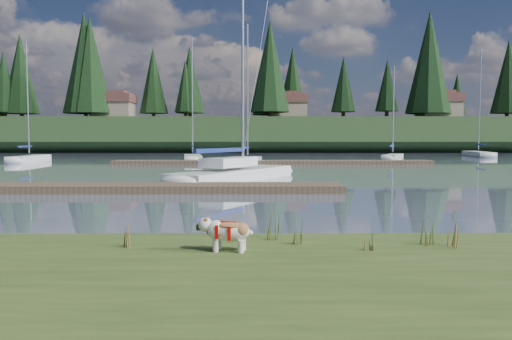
{
  "coord_description": "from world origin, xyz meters",
  "views": [
    {
      "loc": [
        0.48,
        -10.76,
        2.13
      ],
      "look_at": [
        0.53,
        -0.5,
        1.47
      ],
      "focal_mm": 35.0,
      "sensor_mm": 36.0,
      "label": 1
    }
  ],
  "objects": [
    {
      "name": "sailboat_main",
      "position": [
        -0.1,
        14.91,
        0.42
      ],
      "size": [
        6.76,
        9.84,
        14.51
      ],
      "rotation": [
        0.0,
        0.0,
        1.05
      ],
      "color": "white",
      "rests_on": "ground"
    },
    {
      "name": "sailboat_bg_1",
      "position": [
        -5.19,
        35.7,
        0.33
      ],
      "size": [
        2.53,
        7.72,
        11.37
      ],
      "rotation": [
        0.0,
        0.0,
        1.71
      ],
      "color": "white",
      "rests_on": "ground"
    },
    {
      "name": "weed_5",
      "position": [
        3.74,
        -2.71,
        0.59
      ],
      "size": [
        0.17,
        0.14,
        0.56
      ],
      "color": "#475B23",
      "rests_on": "bank"
    },
    {
      "name": "conifer_2",
      "position": [
        -25.0,
        68.0,
        13.54
      ],
      "size": [
        6.6,
        6.6,
        16.05
      ],
      "color": "#382619",
      "rests_on": "ridge"
    },
    {
      "name": "bulldog",
      "position": [
        0.07,
        -2.97,
        0.68
      ],
      "size": [
        0.89,
        0.44,
        0.52
      ],
      "rotation": [
        0.0,
        0.0,
        3.0
      ],
      "color": "silver",
      "rests_on": "bank"
    },
    {
      "name": "house_2",
      "position": [
        30.0,
        69.0,
        7.31
      ],
      "size": [
        6.3,
        5.3,
        4.65
      ],
      "color": "gray",
      "rests_on": "ridge"
    },
    {
      "name": "conifer_1",
      "position": [
        -40.0,
        71.0,
        11.28
      ],
      "size": [
        4.4,
        4.4,
        11.3
      ],
      "color": "#382619",
      "rests_on": "ridge"
    },
    {
      "name": "ground",
      "position": [
        0.0,
        30.0,
        0.0
      ],
      "size": [
        200.0,
        200.0,
        0.0
      ],
      "primitive_type": "plane",
      "color": "slate",
      "rests_on": "ground"
    },
    {
      "name": "dock_far",
      "position": [
        2.0,
        30.0,
        0.15
      ],
      "size": [
        26.0,
        2.2,
        0.3
      ],
      "primitive_type": "cube",
      "color": "#4C3D2C",
      "rests_on": "ground"
    },
    {
      "name": "weed_2",
      "position": [
        3.38,
        -2.57,
        0.61
      ],
      "size": [
        0.17,
        0.14,
        0.62
      ],
      "color": "#475B23",
      "rests_on": "bank"
    },
    {
      "name": "ridge",
      "position": [
        0.0,
        73.0,
        2.5
      ],
      "size": [
        200.0,
        20.0,
        5.0
      ],
      "primitive_type": "cube",
      "color": "#1E3218",
      "rests_on": "ground"
    },
    {
      "name": "conifer_7",
      "position": [
        42.0,
        71.0,
        12.19
      ],
      "size": [
        5.28,
        5.28,
        13.2
      ],
      "color": "#382619",
      "rests_on": "ridge"
    },
    {
      "name": "house_0",
      "position": [
        -22.0,
        70.0,
        7.31
      ],
      "size": [
        6.3,
        5.3,
        4.65
      ],
      "color": "gray",
      "rests_on": "ridge"
    },
    {
      "name": "dock_near",
      "position": [
        -4.0,
        9.0,
        0.15
      ],
      "size": [
        16.0,
        2.0,
        0.3
      ],
      "primitive_type": "cube",
      "color": "#4C3D2C",
      "rests_on": "ground"
    },
    {
      "name": "weed_3",
      "position": [
        -1.64,
        -2.72,
        0.63
      ],
      "size": [
        0.17,
        0.14,
        0.66
      ],
      "color": "#475B23",
      "rests_on": "bank"
    },
    {
      "name": "sailboat_bg_2",
      "position": [
        0.1,
        29.59,
        0.33
      ],
      "size": [
        2.43,
        7.53,
        11.18
      ],
      "rotation": [
        0.0,
        0.0,
        1.44
      ],
      "color": "white",
      "rests_on": "ground"
    },
    {
      "name": "sailboat_bg_5",
      "position": [
        26.81,
        47.88,
        0.32
      ],
      "size": [
        3.1,
        9.05,
        12.6
      ],
      "rotation": [
        0.0,
        0.0,
        1.42
      ],
      "color": "white",
      "rests_on": "ground"
    },
    {
      "name": "sailboat_bg_0",
      "position": [
        -19.61,
        34.54,
        0.32
      ],
      "size": [
        1.71,
        7.45,
        10.8
      ],
      "rotation": [
        0.0,
        0.0,
        1.61
      ],
      "color": "white",
      "rests_on": "ground"
    },
    {
      "name": "mud_lip",
      "position": [
        0.0,
        -1.6,
        0.07
      ],
      "size": [
        60.0,
        0.5,
        0.14
      ],
      "primitive_type": "cube",
      "color": "#33281C",
      "rests_on": "ground"
    },
    {
      "name": "conifer_5",
      "position": [
        15.0,
        70.0,
        10.83
      ],
      "size": [
        3.96,
        3.96,
        10.35
      ],
      "color": "#382619",
      "rests_on": "ridge"
    },
    {
      "name": "sailboat_bg_4",
      "position": [
        14.13,
        37.67,
        0.33
      ],
      "size": [
        3.65,
        5.95,
        9.11
      ],
      "rotation": [
        0.0,
        0.0,
        1.13
      ],
      "color": "white",
      "rests_on": "ground"
    },
    {
      "name": "conifer_4",
      "position": [
        3.0,
        66.0,
        13.09
      ],
      "size": [
        6.16,
        6.16,
        15.1
      ],
      "color": "#382619",
      "rests_on": "ridge"
    },
    {
      "name": "bank",
      "position": [
        0.0,
        -6.0,
        0.17
      ],
      "size": [
        60.0,
        9.0,
        0.35
      ],
      "primitive_type": "cube",
      "color": "#3D4F1F",
      "rests_on": "ground"
    },
    {
      "name": "weed_1",
      "position": [
        1.2,
        -2.5,
        0.56
      ],
      "size": [
        0.17,
        0.14,
        0.51
      ],
      "color": "#475B23",
      "rests_on": "bank"
    },
    {
      "name": "weed_4",
      "position": [
        2.33,
        -2.98,
        0.52
      ],
      "size": [
        0.17,
        0.14,
        0.4
      ],
      "color": "#475B23",
      "rests_on": "bank"
    },
    {
      "name": "weed_0",
      "position": [
        0.86,
        -2.12,
        0.63
      ],
      "size": [
        0.17,
        0.14,
        0.67
      ],
      "color": "#475B23",
      "rests_on": "bank"
    },
    {
      "name": "conifer_3",
      "position": [
        -10.0,
        72.0,
        11.74
      ],
      "size": [
        4.84,
        4.84,
        12.25
      ],
      "color": "#382619",
      "rests_on": "ridge"
    },
    {
      "name": "conifer_6",
      "position": [
        28.0,
        68.0,
        13.99
      ],
      "size": [
        7.04,
        7.04,
        17.0
      ],
      "color": "#382619",
      "rests_on": "ridge"
    },
    {
      "name": "house_1",
      "position": [
        6.0,
        71.0,
        7.31
      ],
      "size": [
        6.3,
        5.3,
        4.65
      ],
      "color": "gray",
      "rests_on": "ridge"
    }
  ]
}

